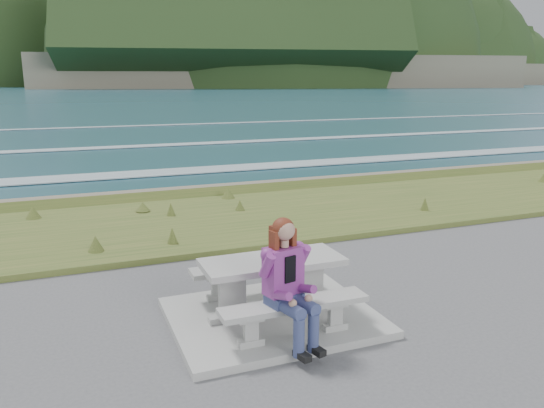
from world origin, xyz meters
name	(u,v)px	position (x,y,z in m)	size (l,w,h in m)	color
concrete_slab	(272,317)	(0.00, 0.00, 0.05)	(2.60, 2.10, 0.10)	#A2A19C
picnic_table	(272,271)	(0.00, 0.00, 0.68)	(1.80, 0.75, 0.75)	#A2A19C
bench_landward	(294,310)	(0.00, -0.70, 0.45)	(1.80, 0.35, 0.45)	#A2A19C
bench_seaward	(254,271)	(0.00, 0.70, 0.45)	(1.80, 0.35, 0.45)	#A2A19C
grass_verge	(187,225)	(0.00, 5.00, 0.00)	(160.00, 4.50, 0.22)	#36541F
shore_drop	(163,198)	(0.00, 7.90, 0.00)	(160.00, 0.80, 2.20)	#685E4E
ocean	(110,166)	(0.00, 25.09, -1.74)	(1600.00, 1600.00, 0.09)	#214F60
headland_range	(310,71)	(190.17, 398.14, 9.96)	(729.83, 363.95, 232.12)	#685E4E
seated_woman	(291,300)	(-0.10, -0.84, 0.64)	(0.58, 0.81, 1.47)	navy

